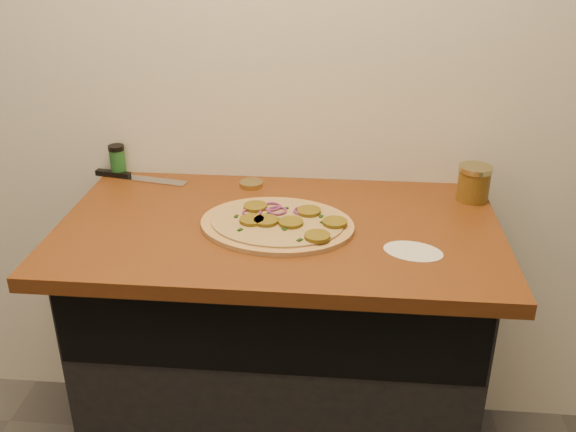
# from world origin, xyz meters

# --- Properties ---
(cabinet) EXTENTS (1.10, 0.60, 0.86)m
(cabinet) POSITION_xyz_m (0.00, 1.45, 0.43)
(cabinet) COLOR black
(cabinet) RESTS_ON ground
(countertop) EXTENTS (1.20, 0.70, 0.04)m
(countertop) POSITION_xyz_m (0.00, 1.42, 0.88)
(countertop) COLOR brown
(countertop) RESTS_ON cabinet
(pizza) EXTENTS (0.46, 0.46, 0.03)m
(pizza) POSITION_xyz_m (-0.00, 1.40, 0.91)
(pizza) COLOR tan
(pizza) RESTS_ON countertop
(chefs_knife) EXTENTS (0.31, 0.09, 0.02)m
(chefs_knife) POSITION_xyz_m (-0.50, 1.69, 0.91)
(chefs_knife) COLOR #B7BAC1
(chefs_knife) RESTS_ON countertop
(mason_jar_lid) EXTENTS (0.08, 0.08, 0.02)m
(mason_jar_lid) POSITION_xyz_m (-0.11, 1.67, 0.91)
(mason_jar_lid) COLOR tan
(mason_jar_lid) RESTS_ON countertop
(salsa_jar) EXTENTS (0.10, 0.10, 0.11)m
(salsa_jar) POSITION_xyz_m (0.55, 1.63, 0.95)
(salsa_jar) COLOR #A01F10
(salsa_jar) RESTS_ON countertop
(spice_shaker) EXTENTS (0.05, 0.05, 0.10)m
(spice_shaker) POSITION_xyz_m (-0.55, 1.72, 0.95)
(spice_shaker) COLOR #1C5A25
(spice_shaker) RESTS_ON countertop
(flour_spill) EXTENTS (0.19, 0.19, 0.00)m
(flour_spill) POSITION_xyz_m (0.35, 1.29, 0.90)
(flour_spill) COLOR silver
(flour_spill) RESTS_ON countertop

